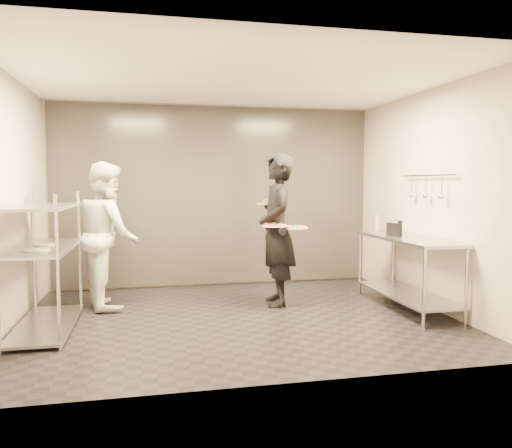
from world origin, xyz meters
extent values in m
cube|color=black|center=(0.00, 0.00, 0.00)|extent=(5.00, 4.00, 0.00)
cube|color=white|center=(0.00, 0.00, 2.80)|extent=(5.00, 4.00, 0.00)
cube|color=#B2A99F|center=(0.00, 2.00, 1.40)|extent=(5.00, 0.00, 2.80)
cube|color=#B2A99F|center=(0.00, -2.00, 1.40)|extent=(5.00, 0.00, 2.80)
cube|color=#B2A99F|center=(-2.50, 0.00, 1.40)|extent=(0.00, 4.00, 2.80)
cube|color=#B2A99F|center=(2.50, 0.00, 1.40)|extent=(0.00, 4.00, 2.80)
cube|color=silver|center=(0.00, 1.97, 1.40)|extent=(4.90, 0.04, 2.74)
cylinder|color=#B7BABE|center=(-2.42, 0.77, 0.75)|extent=(0.04, 0.04, 1.50)
cylinder|color=#B7BABE|center=(-1.88, -0.77, 0.75)|extent=(0.04, 0.04, 1.50)
cylinder|color=#B7BABE|center=(-1.88, 0.77, 0.75)|extent=(0.04, 0.04, 1.50)
cube|color=#999EA2|center=(-2.15, 0.00, 0.05)|extent=(0.60, 1.60, 0.03)
cube|color=#999EA2|center=(-2.15, 0.00, 0.90)|extent=(0.60, 1.60, 0.03)
cube|color=#999EA2|center=(-2.15, 0.00, 1.35)|extent=(0.60, 1.60, 0.03)
cylinder|color=silver|center=(-2.15, -0.35, 0.93)|extent=(0.26, 0.26, 0.01)
cylinder|color=silver|center=(-2.15, 0.10, 0.93)|extent=(0.26, 0.26, 0.01)
cylinder|color=#B7BABE|center=(1.92, -0.86, 0.45)|extent=(0.04, 0.04, 0.90)
cylinder|color=#B7BABE|center=(1.92, 0.86, 0.45)|extent=(0.04, 0.04, 0.90)
cylinder|color=#B7BABE|center=(2.44, -0.86, 0.45)|extent=(0.04, 0.04, 0.90)
cylinder|color=#B7BABE|center=(2.44, 0.86, 0.45)|extent=(0.04, 0.04, 0.90)
cube|color=#999EA2|center=(2.18, 0.00, 0.18)|extent=(0.57, 1.71, 0.03)
cube|color=#999EA2|center=(2.18, 0.00, 0.90)|extent=(0.60, 1.80, 0.04)
cylinder|color=#B7BABE|center=(2.44, 0.00, 1.70)|extent=(0.02, 1.20, 0.02)
cylinder|color=#B7BABE|center=(2.42, -0.35, 1.57)|extent=(0.01, 0.01, 0.22)
sphere|color=#B7BABE|center=(2.42, -0.35, 1.44)|extent=(0.07, 0.07, 0.07)
cylinder|color=#B7BABE|center=(2.42, 0.00, 1.57)|extent=(0.01, 0.01, 0.22)
sphere|color=#B7BABE|center=(2.42, 0.00, 1.44)|extent=(0.07, 0.07, 0.07)
cylinder|color=#B7BABE|center=(2.42, 0.35, 1.57)|extent=(0.01, 0.01, 0.22)
sphere|color=#B7BABE|center=(2.42, 0.35, 1.44)|extent=(0.07, 0.07, 0.07)
imported|color=black|center=(0.61, 0.56, 0.99)|extent=(0.51, 0.75, 1.98)
imported|color=silver|center=(-1.55, 0.92, 0.94)|extent=(0.92, 1.06, 1.87)
cylinder|color=silver|center=(0.54, 0.38, 1.06)|extent=(0.33, 0.33, 0.01)
cylinder|color=#AE733E|center=(0.54, 0.38, 1.07)|extent=(0.29, 0.29, 0.02)
cylinder|color=#AC2A16|center=(0.54, 0.38, 1.08)|extent=(0.26, 0.26, 0.01)
sphere|color=#145613|center=(0.54, 0.38, 1.09)|extent=(0.04, 0.04, 0.04)
cylinder|color=silver|center=(0.81, 0.36, 1.03)|extent=(0.33, 0.33, 0.01)
cylinder|color=#AE733E|center=(0.81, 0.36, 1.04)|extent=(0.29, 0.29, 0.02)
cylinder|color=#AC2A16|center=(0.81, 0.36, 1.05)|extent=(0.26, 0.26, 0.01)
sphere|color=#145613|center=(0.81, 0.36, 1.06)|extent=(0.04, 0.04, 0.04)
cylinder|color=silver|center=(0.56, 0.86, 1.32)|extent=(0.31, 0.31, 0.01)
ellipsoid|color=#30701C|center=(0.56, 0.86, 1.36)|extent=(0.13, 0.13, 0.07)
cube|color=black|center=(2.06, 0.13, 1.01)|extent=(0.11, 0.24, 0.17)
cylinder|color=gray|center=(2.15, 0.79, 1.04)|extent=(0.06, 0.06, 0.23)
cylinder|color=gray|center=(2.17, 0.80, 1.01)|extent=(0.05, 0.05, 0.17)
cylinder|color=black|center=(2.10, 0.05, 1.02)|extent=(0.06, 0.06, 0.21)
camera|label=1|loc=(-1.02, -5.74, 1.61)|focal=35.00mm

